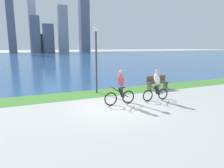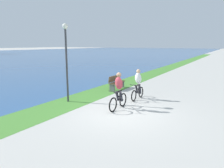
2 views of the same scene
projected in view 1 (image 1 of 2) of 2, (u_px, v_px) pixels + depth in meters
ground_plane at (114, 108)px, 9.44m from camera, size 300.00×300.00×0.00m
grass_strip_bayside at (93, 94)px, 12.21m from camera, size 120.00×2.03×0.01m
bay_water_surface at (39, 57)px, 53.19m from camera, size 300.00×89.02×0.00m
cyclist_lead at (120, 88)px, 9.82m from camera, size 1.62×0.52×1.70m
cyclist_trailing at (156, 85)px, 10.60m from camera, size 1.56×0.52×1.64m
bench_near_path at (157, 82)px, 13.44m from camera, size 1.50×0.47×0.90m
lamppost_tall at (96, 50)px, 12.03m from camera, size 0.28×0.28×3.96m
city_skyline_far_shore at (38, 28)px, 84.75m from camera, size 47.23×11.28×27.70m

